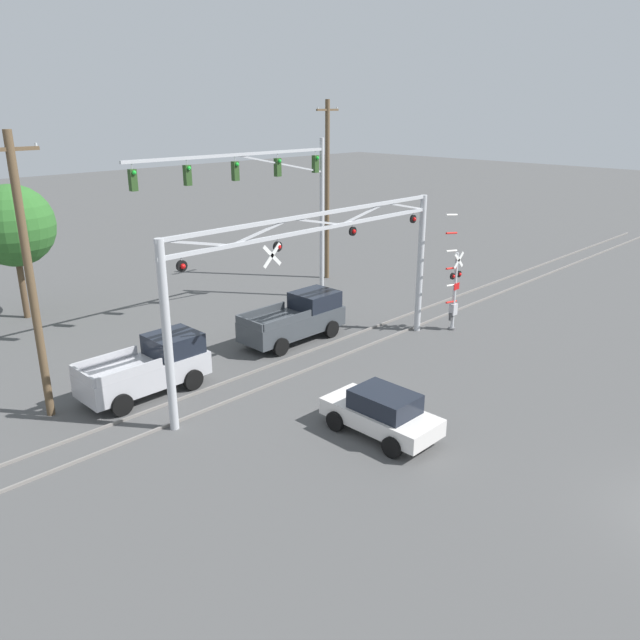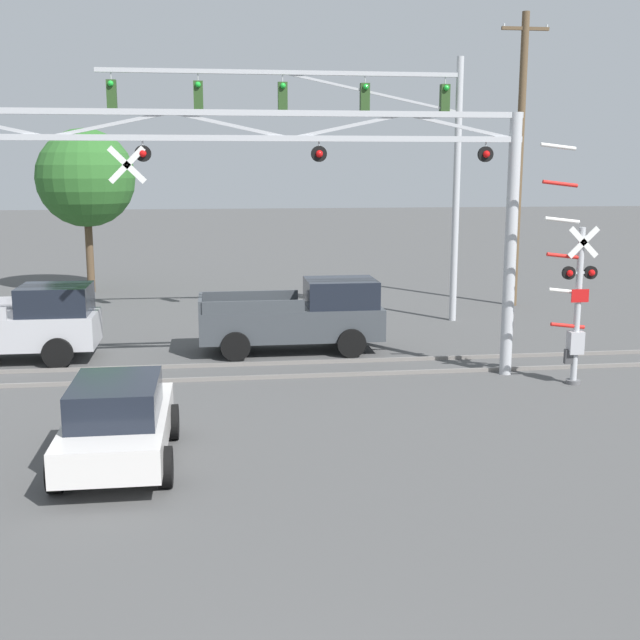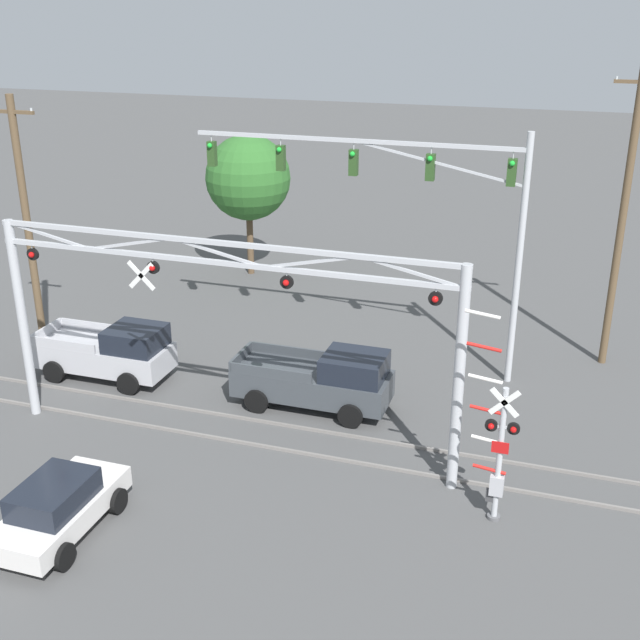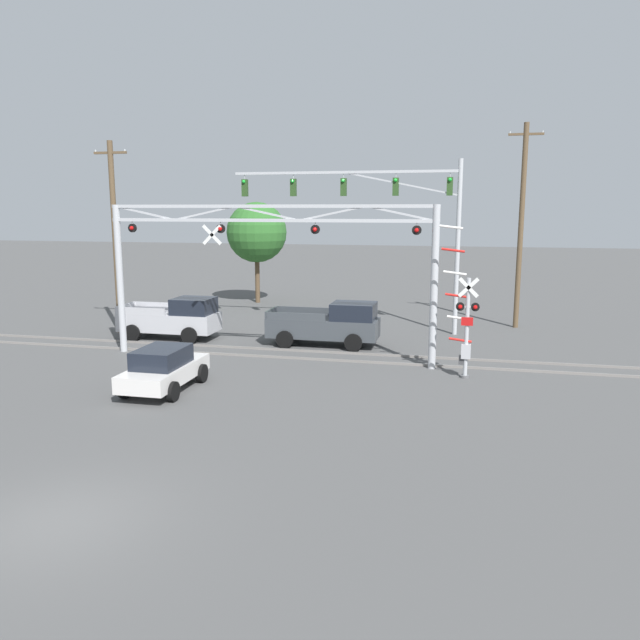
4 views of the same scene
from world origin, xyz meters
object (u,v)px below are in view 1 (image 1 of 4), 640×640
(crossing_signal_mast, at_px, (454,290))
(traffic_signal_span, at_px, (278,191))
(utility_pole_left, at_px, (30,278))
(pickup_truck_following, at_px, (150,367))
(background_tree_beyond_span, at_px, (13,226))
(crossing_gantry, at_px, (317,269))
(sedan_waiting, at_px, (382,412))
(utility_pole_right, at_px, (327,190))
(pickup_truck_lead, at_px, (297,318))

(crossing_signal_mast, bearing_deg, traffic_signal_span, 113.26)
(crossing_signal_mast, distance_m, utility_pole_left, 18.74)
(pickup_truck_following, height_order, background_tree_beyond_span, background_tree_beyond_span)
(pickup_truck_following, bearing_deg, crossing_signal_mast, -16.88)
(crossing_gantry, distance_m, traffic_signal_span, 8.89)
(pickup_truck_following, height_order, sedan_waiting, pickup_truck_following)
(traffic_signal_span, height_order, utility_pole_right, utility_pole_right)
(pickup_truck_lead, bearing_deg, background_tree_beyond_span, 121.92)
(pickup_truck_lead, bearing_deg, utility_pole_right, 36.90)
(crossing_gantry, bearing_deg, pickup_truck_lead, 59.17)
(pickup_truck_lead, bearing_deg, pickup_truck_following, -178.71)
(utility_pole_left, bearing_deg, utility_pole_right, 16.43)
(crossing_gantry, bearing_deg, pickup_truck_following, 152.19)
(traffic_signal_span, relative_size, pickup_truck_following, 2.44)
(crossing_signal_mast, height_order, background_tree_beyond_span, background_tree_beyond_span)
(crossing_signal_mast, distance_m, pickup_truck_lead, 7.76)
(crossing_gantry, height_order, utility_pole_left, utility_pole_left)
(crossing_signal_mast, xyz_separation_m, utility_pole_right, (2.81, 11.28, 3.57))
(sedan_waiting, height_order, background_tree_beyond_span, background_tree_beyond_span)
(background_tree_beyond_span, bearing_deg, crossing_signal_mast, -50.39)
(utility_pole_right, xyz_separation_m, background_tree_beyond_span, (-16.81, 5.64, -0.76))
(pickup_truck_lead, bearing_deg, sedan_waiting, -116.22)
(traffic_signal_span, bearing_deg, crossing_gantry, -121.68)
(sedan_waiting, xyz_separation_m, utility_pole_left, (-7.25, 9.35, 4.25))
(crossing_signal_mast, bearing_deg, pickup_truck_lead, 144.37)
(crossing_gantry, bearing_deg, utility_pole_left, 156.92)
(pickup_truck_lead, distance_m, utility_pole_left, 12.20)
(utility_pole_right, height_order, background_tree_beyond_span, utility_pole_right)
(crossing_gantry, bearing_deg, background_tree_beyond_span, 110.12)
(pickup_truck_following, xyz_separation_m, background_tree_beyond_span, (0.17, 12.62, 3.80))
(crossing_gantry, height_order, crossing_signal_mast, crossing_gantry)
(sedan_waiting, height_order, utility_pole_right, utility_pole_right)
(crossing_signal_mast, distance_m, sedan_waiting, 11.34)
(crossing_gantry, relative_size, pickup_truck_lead, 2.71)
(crossing_gantry, relative_size, sedan_waiting, 3.50)
(pickup_truck_following, relative_size, sedan_waiting, 1.20)
(pickup_truck_lead, bearing_deg, utility_pole_left, 176.31)
(pickup_truck_following, xyz_separation_m, sedan_waiting, (3.68, -8.43, -0.22))
(crossing_gantry, relative_size, pickup_truck_following, 2.91)
(traffic_signal_span, bearing_deg, crossing_signal_mast, -66.74)
(crossing_gantry, relative_size, crossing_signal_mast, 2.43)
(traffic_signal_span, relative_size, pickup_truck_lead, 2.28)
(traffic_signal_span, bearing_deg, sedan_waiting, -118.27)
(utility_pole_right, distance_m, background_tree_beyond_span, 17.74)
(pickup_truck_following, height_order, utility_pole_left, utility_pole_left)
(traffic_signal_span, height_order, background_tree_beyond_span, traffic_signal_span)
(traffic_signal_span, xyz_separation_m, utility_pole_left, (-14.07, -3.33, -1.29))
(crossing_signal_mast, bearing_deg, sedan_waiting, -158.52)
(pickup_truck_lead, height_order, background_tree_beyond_span, background_tree_beyond_span)
(crossing_signal_mast, relative_size, sedan_waiting, 1.44)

